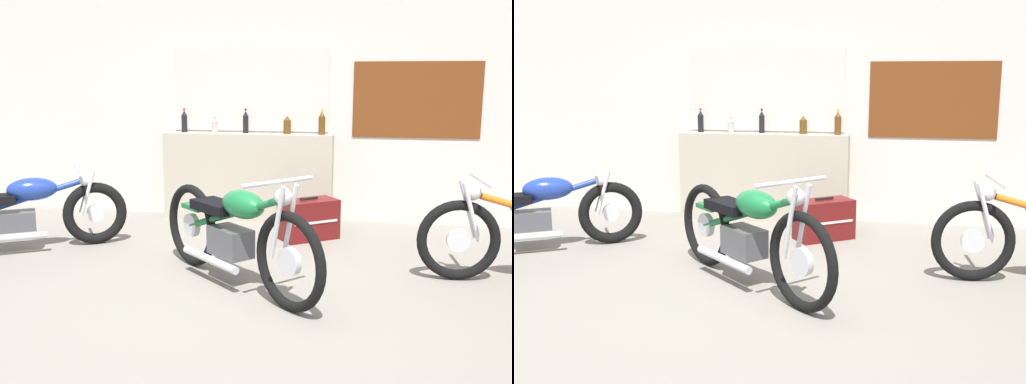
% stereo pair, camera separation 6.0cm
% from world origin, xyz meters
% --- Properties ---
extents(ground_plane, '(24.00, 24.00, 0.00)m').
position_xyz_m(ground_plane, '(0.00, 0.00, 0.00)').
color(ground_plane, gray).
extents(wall_back, '(10.00, 0.07, 2.80)m').
position_xyz_m(wall_back, '(0.01, 3.05, 1.40)').
color(wall_back, silver).
rests_on(wall_back, ground_plane).
extents(sill_counter, '(1.97, 0.28, 1.02)m').
position_xyz_m(sill_counter, '(-0.26, 2.87, 0.51)').
color(sill_counter, '#B7AD99').
rests_on(sill_counter, ground_plane).
extents(bottle_leftmost, '(0.07, 0.07, 0.28)m').
position_xyz_m(bottle_leftmost, '(-1.02, 2.89, 1.14)').
color(bottle_leftmost, black).
rests_on(bottle_leftmost, sill_counter).
extents(bottle_left_center, '(0.08, 0.08, 0.19)m').
position_xyz_m(bottle_left_center, '(-0.64, 2.85, 1.10)').
color(bottle_left_center, '#B7B2A8').
rests_on(bottle_left_center, sill_counter).
extents(bottle_center, '(0.07, 0.07, 0.28)m').
position_xyz_m(bottle_center, '(-0.29, 2.92, 1.14)').
color(bottle_center, black).
rests_on(bottle_center, sill_counter).
extents(bottle_right_center, '(0.09, 0.09, 0.22)m').
position_xyz_m(bottle_right_center, '(0.20, 2.90, 1.11)').
color(bottle_right_center, '#5B3814').
rests_on(bottle_right_center, sill_counter).
extents(bottle_rightmost, '(0.08, 0.08, 0.28)m').
position_xyz_m(bottle_rightmost, '(0.60, 2.88, 1.14)').
color(bottle_rightmost, '#5B3814').
rests_on(bottle_rightmost, sill_counter).
extents(motorcycle_green, '(1.59, 1.44, 0.94)m').
position_xyz_m(motorcycle_green, '(0.11, 0.61, 0.44)').
color(motorcycle_green, black).
rests_on(motorcycle_green, ground_plane).
extents(motorcycle_blue, '(1.75, 1.15, 0.78)m').
position_xyz_m(motorcycle_blue, '(-2.12, 1.18, 0.38)').
color(motorcycle_blue, black).
rests_on(motorcycle_blue, ground_plane).
extents(hard_case_darkred, '(0.65, 0.59, 0.44)m').
position_xyz_m(hard_case_darkred, '(0.54, 2.13, 0.21)').
color(hard_case_darkred, maroon).
rests_on(hard_case_darkred, ground_plane).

